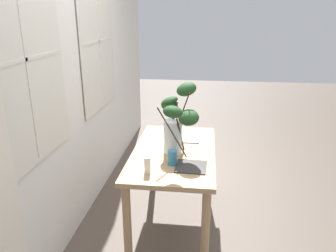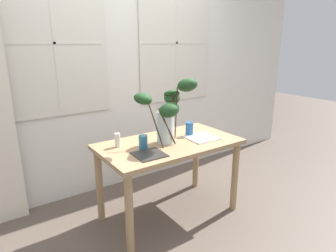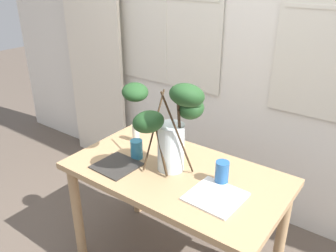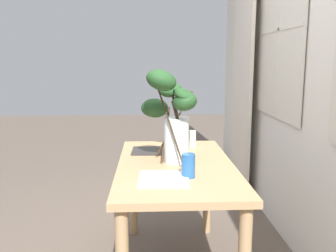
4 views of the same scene
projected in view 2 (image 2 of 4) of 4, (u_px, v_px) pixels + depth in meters
ground at (169, 213)px, 2.84m from camera, size 14.00×14.00×0.00m
back_wall_with_windows at (120, 51)px, 3.14m from camera, size 5.52×0.14×3.02m
dining_table at (169, 153)px, 2.66m from camera, size 1.27×0.71×0.74m
vase_with_branches at (169, 111)px, 2.51m from camera, size 0.61×0.39×0.61m
drinking_glass_blue_left at (143, 142)px, 2.45m from camera, size 0.08×0.08×0.12m
drinking_glass_blue_right at (189, 129)px, 2.80m from camera, size 0.08×0.08×0.13m
plate_square_left at (149, 154)px, 2.33m from camera, size 0.25×0.25×0.01m
plate_square_right at (202, 138)px, 2.73m from camera, size 0.28×0.28×0.01m
pillar_candle at (118, 140)px, 2.50m from camera, size 0.05×0.05×0.13m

